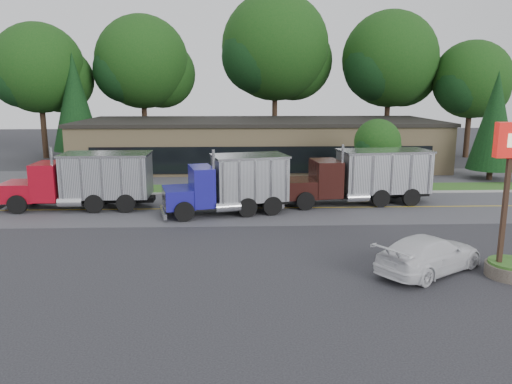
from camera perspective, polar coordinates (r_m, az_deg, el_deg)
ground at (r=21.62m, az=-1.89°, el=-7.56°), size 140.00×140.00×0.00m
road at (r=30.26m, az=-1.98°, el=-1.90°), size 60.00×8.00×0.02m
center_line at (r=30.26m, az=-1.98°, el=-1.90°), size 60.00×0.12×0.01m
curb at (r=34.35m, az=-2.00°, el=-0.24°), size 60.00×0.30×0.12m
grass_verge at (r=36.12m, az=-2.01°, el=0.36°), size 60.00×3.40×0.03m
far_parking at (r=41.03m, az=-2.03°, el=1.74°), size 60.00×7.00×0.02m
strip_mall at (r=46.73m, az=0.39°, el=5.46°), size 32.00×12.00×4.00m
tree_far_a at (r=56.14m, az=-23.37°, el=12.43°), size 9.55×8.99×13.62m
tree_far_b at (r=55.44m, az=-12.68°, el=13.82°), size 10.30×9.70×14.69m
tree_far_c at (r=54.83m, az=2.38°, el=15.68°), size 11.94×11.24×17.04m
tree_far_d at (r=55.98m, az=15.16°, el=13.95°), size 10.60×9.97×15.12m
tree_far_e at (r=56.90m, az=23.49°, el=11.33°), size 8.39×7.89×11.96m
evergreen_left at (r=52.88m, az=-19.99°, el=9.65°), size 4.66×4.66×10.58m
evergreen_right at (r=43.39m, az=25.62°, el=7.35°), size 3.73×3.73×8.48m
tree_verge at (r=37.07m, az=13.76°, el=5.31°), size 3.52×3.31×5.02m
dump_truck_red at (r=31.54m, az=-18.76°, el=1.39°), size 8.90×2.72×3.36m
dump_truck_blue at (r=28.83m, az=-2.65°, el=1.06°), size 7.46×4.15×3.36m
dump_truck_maroon at (r=31.91m, az=12.19°, el=1.88°), size 9.69×3.67×3.36m
rally_car at (r=21.01m, az=19.19°, el=-6.70°), size 5.34×4.56×1.47m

